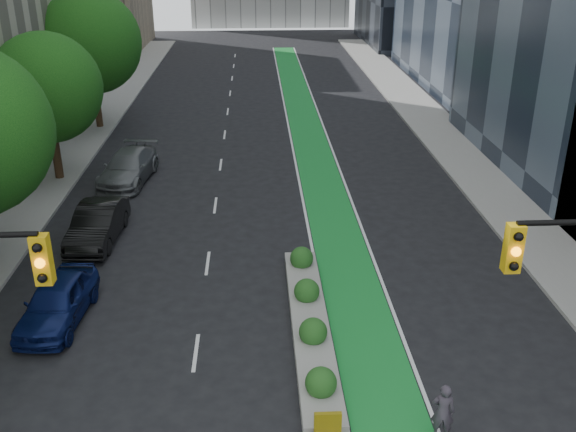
{
  "coord_description": "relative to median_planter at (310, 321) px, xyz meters",
  "views": [
    {
      "loc": [
        -0.48,
        -10.87,
        12.08
      ],
      "look_at": [
        0.61,
        9.73,
        3.0
      ],
      "focal_mm": 40.0,
      "sensor_mm": 36.0,
      "label": 1
    }
  ],
  "objects": [
    {
      "name": "sidewalk_left",
      "position": [
        -13.0,
        17.96,
        -0.3
      ],
      "size": [
        3.6,
        90.0,
        0.15
      ],
      "primitive_type": "cube",
      "color": "gray",
      "rests_on": "ground"
    },
    {
      "name": "sidewalk_right",
      "position": [
        10.6,
        17.96,
        -0.3
      ],
      "size": [
        3.6,
        90.0,
        0.15
      ],
      "primitive_type": "cube",
      "color": "gray",
      "rests_on": "ground"
    },
    {
      "name": "bike_lane_paint",
      "position": [
        1.8,
        22.96,
        -0.37
      ],
      "size": [
        2.2,
        70.0,
        0.01
      ],
      "primitive_type": "cube",
      "color": "#188531",
      "rests_on": "ground"
    },
    {
      "name": "tree_midfar",
      "position": [
        -12.2,
        14.96,
        4.57
      ],
      "size": [
        5.6,
        5.6,
        7.76
      ],
      "color": "black",
      "rests_on": "ground"
    },
    {
      "name": "tree_far",
      "position": [
        -12.2,
        24.96,
        5.32
      ],
      "size": [
        6.6,
        6.6,
        9.0
      ],
      "color": "black",
      "rests_on": "ground"
    },
    {
      "name": "median_planter",
      "position": [
        0.0,
        0.0,
        0.0
      ],
      "size": [
        1.2,
        10.26,
        1.1
      ],
      "color": "gray",
      "rests_on": "ground"
    },
    {
      "name": "cyclist",
      "position": [
        3.0,
        -5.06,
        0.45
      ],
      "size": [
        0.67,
        0.52,
        1.65
      ],
      "primitive_type": "imported",
      "rotation": [
        0.0,
        0.0,
        2.91
      ],
      "color": "#38313B",
      "rests_on": "ground"
    },
    {
      "name": "parked_car_left_near",
      "position": [
        -8.46,
        1.06,
        0.39
      ],
      "size": [
        2.17,
        4.58,
        1.51
      ],
      "primitive_type": "imported",
      "rotation": [
        0.0,
        0.0,
        -0.09
      ],
      "color": "#0C174C",
      "rests_on": "ground"
    },
    {
      "name": "parked_car_left_mid",
      "position": [
        -8.47,
        7.29,
        0.42
      ],
      "size": [
        1.94,
        4.88,
        1.58
      ],
      "primitive_type": "imported",
      "rotation": [
        0.0,
        0.0,
        -0.06
      ],
      "color": "black",
      "rests_on": "ground"
    },
    {
      "name": "parked_car_left_far",
      "position": [
        -8.44,
        14.56,
        0.42
      ],
      "size": [
        2.9,
        5.7,
        1.58
      ],
      "primitive_type": "imported",
      "rotation": [
        0.0,
        0.0,
        -0.13
      ],
      "color": "#5B5D60",
      "rests_on": "ground"
    }
  ]
}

